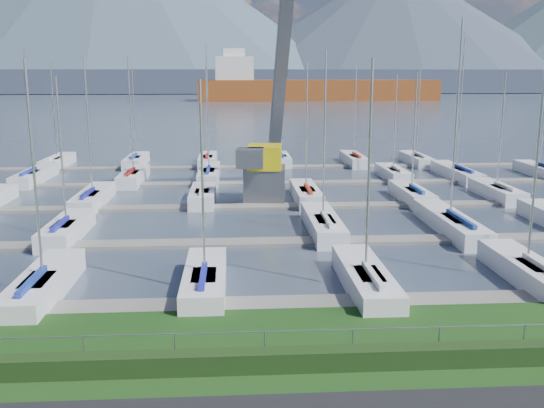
{
  "coord_description": "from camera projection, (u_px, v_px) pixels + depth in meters",
  "views": [
    {
      "loc": [
        -1.95,
        -18.94,
        9.66
      ],
      "look_at": [
        0.0,
        12.0,
        3.0
      ],
      "focal_mm": 40.0,
      "sensor_mm": 36.0,
      "label": 1
    }
  ],
  "objects": [
    {
      "name": "cargo_ship_mid",
      "position": [
        306.0,
        90.0,
        232.34
      ],
      "size": [
        92.06,
        21.41,
        21.5
      ],
      "rotation": [
        0.0,
        0.0,
        0.04
      ],
      "color": "brown",
      "rests_on": "water"
    },
    {
      "name": "fence",
      "position": [
        294.0,
        331.0,
        20.38
      ],
      "size": [
        80.0,
        0.04,
        0.04
      ],
      "primitive_type": "cylinder",
      "rotation": [
        0.0,
        1.57,
        0.0
      ],
      "color": "gray",
      "rests_on": "grass"
    },
    {
      "name": "sailboat_fleet",
      "position": [
        240.0,
        131.0,
        46.64
      ],
      "size": [
        75.3,
        49.5,
        13.57
      ],
      "color": "silver",
      "rests_on": "water"
    },
    {
      "name": "water",
      "position": [
        238.0,
        97.0,
        274.4
      ],
      "size": [
        800.0,
        540.0,
        0.2
      ],
      "primitive_type": "cube",
      "color": "#3E4A5B"
    },
    {
      "name": "mountains",
      "position": [
        246.0,
        18.0,
        406.08
      ],
      "size": [
        1190.0,
        360.0,
        115.0
      ],
      "color": "#3D4A59",
      "rests_on": "water"
    },
    {
      "name": "foothill",
      "position": [
        237.0,
        81.0,
        341.36
      ],
      "size": [
        900.0,
        80.0,
        12.0
      ],
      "primitive_type": "cube",
      "color": "#3D475A",
      "rests_on": "water"
    },
    {
      "name": "crane",
      "position": [
        270.0,
        130.0,
        48.34
      ],
      "size": [
        5.06,
        13.32,
        22.35
      ],
      "rotation": [
        0.0,
        0.0,
        -0.09
      ],
      "color": "slate",
      "rests_on": "water"
    },
    {
      "name": "hedge",
      "position": [
        295.0,
        360.0,
        20.16
      ],
      "size": [
        80.0,
        0.7,
        0.7
      ],
      "primitive_type": "cube",
      "color": "#1D3513",
      "rests_on": "grass"
    },
    {
      "name": "docks",
      "position": [
        260.0,
        207.0,
        46.04
      ],
      "size": [
        90.0,
        41.6,
        0.25
      ],
      "color": "slate",
      "rests_on": "water"
    }
  ]
}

